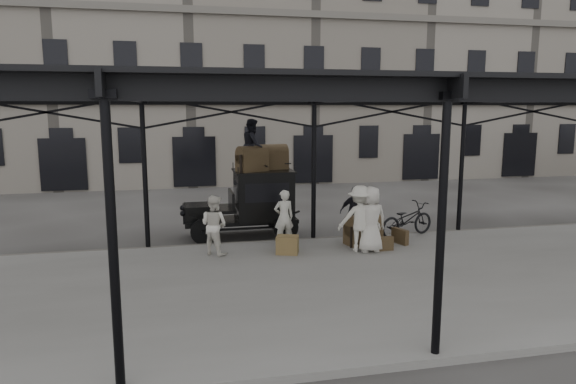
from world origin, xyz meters
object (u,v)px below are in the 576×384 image
(steamer_trunk_roof_near, at_px, (252,161))
(steamer_trunk_platform, at_px, (363,232))
(bicycle, at_px, (407,219))
(porter_left, at_px, (284,217))
(porter_official, at_px, (355,212))
(taxi, at_px, (254,200))

(steamer_trunk_roof_near, distance_m, steamer_trunk_platform, 4.14)
(bicycle, bearing_deg, steamer_trunk_platform, 91.87)
(steamer_trunk_roof_near, bearing_deg, porter_left, -87.68)
(porter_official, relative_size, steamer_trunk_platform, 1.57)
(porter_left, relative_size, steamer_trunk_platform, 1.61)
(taxi, height_order, bicycle, taxi)
(steamer_trunk_roof_near, bearing_deg, steamer_trunk_platform, -56.52)
(steamer_trunk_roof_near, bearing_deg, porter_official, -43.81)
(porter_left, height_order, steamer_trunk_platform, porter_left)
(porter_official, bearing_deg, bicycle, -162.03)
(taxi, xyz_separation_m, porter_left, (0.63, -1.76, -0.23))
(porter_left, height_order, steamer_trunk_roof_near, steamer_trunk_roof_near)
(porter_left, relative_size, steamer_trunk_roof_near, 1.79)
(bicycle, relative_size, steamer_trunk_platform, 2.01)
(bicycle, bearing_deg, steamer_trunk_roof_near, 55.15)
(porter_left, distance_m, steamer_trunk_platform, 2.40)
(porter_official, xyz_separation_m, steamer_trunk_platform, (-0.03, -0.84, -0.43))
(steamer_trunk_platform, bearing_deg, steamer_trunk_roof_near, 133.56)
(porter_left, relative_size, bicycle, 0.80)
(taxi, distance_m, porter_left, 1.89)
(taxi, relative_size, porter_official, 2.27)
(taxi, relative_size, steamer_trunk_roof_near, 3.98)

